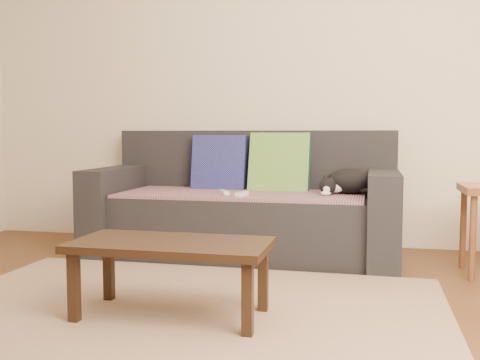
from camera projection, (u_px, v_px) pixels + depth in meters
The scene contains 11 objects.
ground at pixel (167, 325), 2.48m from camera, with size 4.50×4.50×0.00m, color brown.
back_wall at pixel (257, 75), 4.31m from camera, with size 4.50×0.04×2.60m, color beige.
sofa at pixel (245, 209), 3.98m from camera, with size 2.10×0.94×0.87m.
throw_blanket at pixel (242, 194), 3.88m from camera, with size 1.66×0.74×0.02m, color #47294D.
cushion_navy at pixel (219, 163), 4.17m from camera, with size 0.40×0.10×0.40m, color #151456.
cushion_green at pixel (279, 164), 4.07m from camera, with size 0.43×0.11×0.43m, color #0E5C48.
cat at pixel (348, 182), 3.79m from camera, with size 0.40×0.30×0.17m.
wii_remote_a at pixel (224, 193), 3.72m from camera, with size 0.15×0.04×0.03m, color white.
wii_remote_b at pixel (242, 194), 3.64m from camera, with size 0.15×0.04×0.03m, color white.
rug at pixel (179, 313), 2.63m from camera, with size 2.50×1.80×0.01m, color #A0856D.
coffee_table at pixel (171, 251), 2.55m from camera, with size 0.90×0.45×0.36m.
Camera 1 is at (0.86, -2.28, 0.84)m, focal length 42.00 mm.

